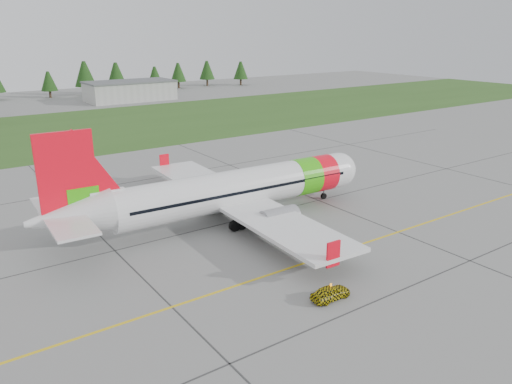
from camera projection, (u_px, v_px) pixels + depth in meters
ground at (394, 293)px, 38.54m from camera, size 320.00×320.00×0.00m
aircraft at (233, 190)px, 52.70m from camera, size 37.28×34.29×11.29m
follow_me_car at (331, 280)px, 37.21m from camera, size 1.13×1.33×3.27m
service_van at (63, 160)px, 69.01m from camera, size 2.01×1.96×4.54m
grass_strip at (80, 129)px, 102.51m from camera, size 320.00×50.00×0.03m
taxi_guideline at (324, 257)px, 44.78m from camera, size 120.00×0.25×0.02m
hangar_east at (130, 91)px, 143.40m from camera, size 24.00×12.00×5.20m
treeline at (21, 82)px, 144.67m from camera, size 160.00×8.00×10.00m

